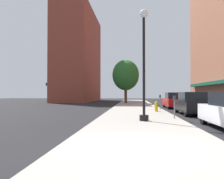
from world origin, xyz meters
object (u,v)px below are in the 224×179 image
(lamppost, at_px, (144,62))
(parking_meter_near, at_px, (174,104))
(parking_meter_far, at_px, (160,100))
(car_black, at_px, (192,104))
(tree_near, at_px, (126,75))
(car_red, at_px, (174,101))
(fire_hydrant, at_px, (156,106))

(lamppost, bearing_deg, parking_meter_near, 33.60)
(parking_meter_far, xyz_separation_m, car_black, (1.95, -2.83, -0.14))
(lamppost, height_order, parking_meter_far, lamppost)
(tree_near, bearing_deg, car_red, -58.79)
(car_black, bearing_deg, car_red, 91.24)
(lamppost, bearing_deg, tree_near, 94.44)
(parking_meter_far, distance_m, car_red, 4.59)
(car_black, bearing_deg, parking_meter_far, 125.81)
(lamppost, relative_size, parking_meter_near, 4.50)
(parking_meter_far, height_order, car_red, car_red)
(car_black, bearing_deg, lamppost, -126.42)
(car_red, bearing_deg, fire_hydrant, -115.01)
(car_red, bearing_deg, car_black, -91.86)
(tree_near, distance_m, car_red, 10.88)
(tree_near, bearing_deg, parking_meter_far, -75.34)
(fire_hydrant, bearing_deg, car_black, -27.02)
(parking_meter_near, xyz_separation_m, car_red, (1.95, 10.64, -0.14))
(parking_meter_far, relative_size, car_red, 0.30)
(lamppost, distance_m, car_black, 6.57)
(parking_meter_near, height_order, parking_meter_far, same)
(lamppost, height_order, tree_near, tree_near)
(parking_meter_far, bearing_deg, parking_meter_near, -90.00)
(tree_near, relative_size, car_black, 1.50)
(car_black, xyz_separation_m, car_red, (0.00, 6.99, 0.00))
(fire_hydrant, bearing_deg, lamppost, -101.93)
(parking_meter_near, height_order, tree_near, tree_near)
(tree_near, xyz_separation_m, car_black, (5.35, -15.81, -3.47))
(lamppost, bearing_deg, car_red, 72.46)
(parking_meter_far, relative_size, car_black, 0.30)
(lamppost, distance_m, tree_near, 20.75)
(lamppost, height_order, car_red, lamppost)
(fire_hydrant, height_order, tree_near, tree_near)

